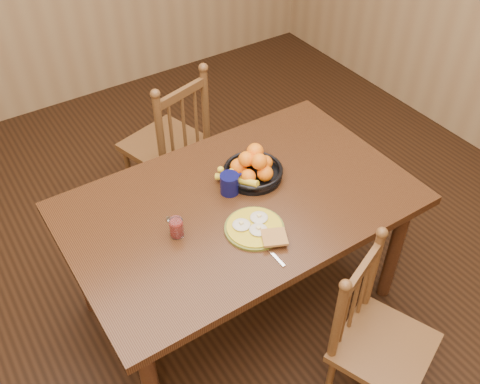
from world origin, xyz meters
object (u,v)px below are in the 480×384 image
chair_far (169,144)px  coffee_mug (230,183)px  chair_near (377,341)px  breakfast_plate (255,228)px  fruit_bowl (252,168)px  dining_table (240,213)px

chair_far → coffee_mug: 0.90m
chair_far → chair_near: chair_far is taller
chair_near → breakfast_plate: size_ratio=2.87×
fruit_bowl → breakfast_plate: bearing=-121.9°
fruit_bowl → chair_near: bearing=-86.2°
chair_far → coffee_mug: bearing=68.4°
chair_far → dining_table: bearing=69.1°
breakfast_plate → coffee_mug: bearing=80.7°
dining_table → coffee_mug: 0.16m
breakfast_plate → coffee_mug: coffee_mug is taller
chair_far → fruit_bowl: (0.06, -0.80, 0.34)m
breakfast_plate → fruit_bowl: bearing=58.1°
chair_far → breakfast_plate: size_ratio=3.17×
coffee_mug → chair_far: bearing=84.2°
chair_far → breakfast_plate: bearing=67.5°
coffee_mug → fruit_bowl: fruit_bowl is taller
breakfast_plate → coffee_mug: size_ratio=2.28×
dining_table → fruit_bowl: (0.14, 0.10, 0.14)m
chair_near → fruit_bowl: fruit_bowl is taller
coffee_mug → fruit_bowl: (0.14, 0.03, 0.00)m
chair_near → breakfast_plate: bearing=91.4°
chair_far → coffee_mug: chair_far is taller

